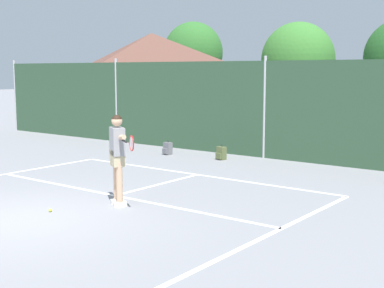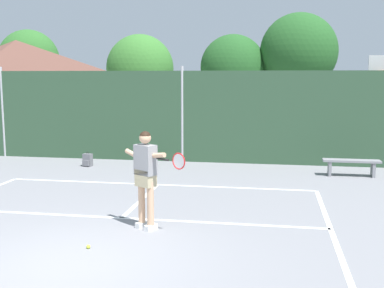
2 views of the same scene
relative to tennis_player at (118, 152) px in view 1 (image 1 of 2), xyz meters
The scene contains 8 objects.
ground_plane 2.32m from the tennis_player, 109.56° to the right, with size 120.00×120.00×0.00m, color gray.
court_markings 1.82m from the tennis_player, 118.21° to the right, with size 8.30×11.10×0.01m.
chainlink_fence 7.13m from the tennis_player, 95.48° to the left, with size 26.09×0.09×3.18m.
clubhouse_building 13.98m from the tennis_player, 128.73° to the left, with size 7.01×5.12×4.39m.
tennis_player is the anchor object (origin of this frame).
tennis_ball 1.74m from the tennis_player, 120.36° to the right, with size 0.07×0.07×0.07m, color #CCE033.
backpack_grey 6.79m from the tennis_player, 121.43° to the left, with size 0.31×0.29×0.46m.
backpack_olive 6.23m from the tennis_player, 104.48° to the left, with size 0.32×0.30×0.46m.
Camera 1 is at (8.39, -5.71, 2.74)m, focal length 50.46 mm.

